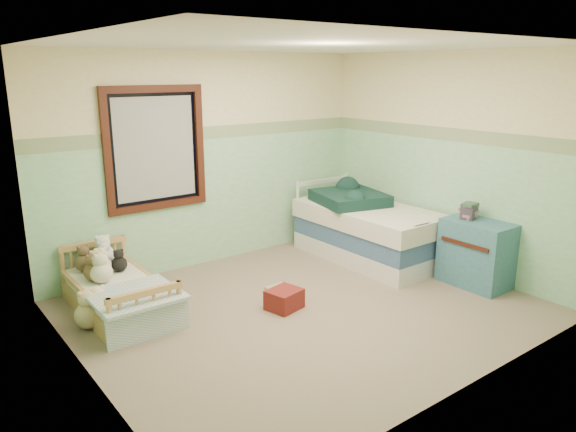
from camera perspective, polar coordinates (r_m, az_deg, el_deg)
floor at (r=5.48m, az=1.85°, el=-9.70°), size 4.20×3.60×0.02m
ceiling at (r=4.98m, az=2.10°, el=17.63°), size 4.20×3.60×0.02m
wall_back at (r=6.55m, az=-8.11°, el=5.81°), size 4.20×0.04×2.50m
wall_front at (r=3.91m, az=18.95°, el=-1.14°), size 4.20×0.04×2.50m
wall_left at (r=4.12m, az=-21.24°, el=-0.53°), size 0.04×3.60×2.50m
wall_right at (r=6.60m, az=16.28°, el=5.43°), size 0.04×3.60×2.50m
wainscot_mint at (r=6.64m, az=-7.89°, el=1.53°), size 4.20×0.01×1.50m
border_strip at (r=6.50m, az=-8.15°, el=8.63°), size 4.20×0.01×0.15m
window_frame at (r=6.18m, az=-13.68°, el=6.86°), size 1.16×0.06×1.36m
window_blinds at (r=6.19m, az=-13.72°, el=6.87°), size 0.92×0.01×1.12m
toddler_bed_frame at (r=5.62m, az=-17.24°, el=-8.65°), size 0.70×1.40×0.18m
toddler_mattress at (r=5.56m, az=-17.36°, el=-7.24°), size 0.64×1.34×0.12m
patchwork_quilt at (r=5.15m, az=-15.71°, el=-8.01°), size 0.76×0.70×0.03m
plush_bed_brown at (r=5.92m, az=-20.55°, el=-4.58°), size 0.19×0.19×0.19m
plush_bed_white at (r=5.96m, az=-18.74°, el=-4.02°), size 0.24×0.24×0.24m
plush_bed_tan at (r=5.73m, az=-19.40°, el=-5.18°), size 0.17×0.17×0.17m
plush_bed_dark at (r=5.80m, az=-17.24°, el=-4.82°), size 0.16×0.16×0.16m
plush_floor_cream at (r=5.41m, az=-19.25°, el=-9.37°), size 0.25×0.25×0.25m
plush_floor_tan at (r=5.35m, az=-20.14°, el=-9.74°), size 0.25×0.25×0.25m
twin_bed_frame at (r=6.88m, az=8.35°, el=-3.55°), size 0.91×1.82×0.22m
twin_boxspring at (r=6.81m, az=8.42°, el=-1.79°), size 0.91×1.82×0.22m
twin_mattress at (r=6.75m, az=8.49°, el=-0.00°), size 0.95×1.85×0.22m
teal_blanket at (r=6.88m, az=6.47°, el=1.89°), size 0.95×0.98×0.14m
dresser at (r=6.27m, az=19.11°, el=-3.71°), size 0.45×0.72×0.72m
book_stack at (r=6.21m, az=18.43°, el=0.48°), size 0.20×0.17×0.17m
red_pillow at (r=5.43m, az=-0.40°, el=-8.71°), size 0.37×0.34×0.20m
floor_book at (r=5.93m, az=-1.05°, el=-7.51°), size 0.25×0.20×0.02m
extra_plush_0 at (r=5.72m, az=-19.36°, el=-5.12°), size 0.19×0.19×0.19m
extra_plush_1 at (r=5.54m, az=-18.90°, el=-5.64°), size 0.20×0.20×0.20m
extra_plush_2 at (r=5.76m, az=-18.94°, el=-4.93°), size 0.19×0.19×0.19m
extra_plush_3 at (r=5.63m, az=-19.69°, el=-5.51°), size 0.19×0.19×0.19m
extra_plush_4 at (r=5.94m, az=-18.63°, el=-4.27°), size 0.20×0.20×0.20m
extra_plush_5 at (r=5.57m, az=-19.13°, el=-5.70°), size 0.18×0.18×0.18m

